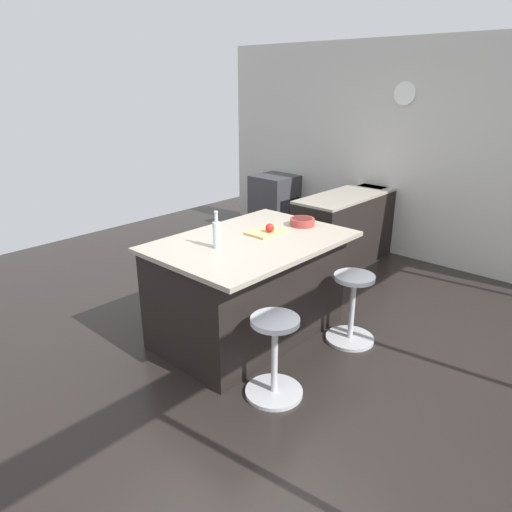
% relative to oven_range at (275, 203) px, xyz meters
% --- Properties ---
extents(ground_plane, '(7.83, 7.83, 0.00)m').
position_rel_oven_range_xyz_m(ground_plane, '(2.66, 1.90, -0.44)').
color(ground_plane, black).
extents(interior_partition_left, '(0.15, 5.91, 2.74)m').
position_rel_oven_range_xyz_m(interior_partition_left, '(-0.35, 1.90, 0.93)').
color(interior_partition_left, beige).
rests_on(interior_partition_left, ground_plane).
extents(sink_cabinet, '(2.42, 0.60, 1.18)m').
position_rel_oven_range_xyz_m(sink_cabinet, '(-0.00, 1.56, 0.02)').
color(sink_cabinet, black).
rests_on(sink_cabinet, ground_plane).
extents(oven_range, '(0.60, 0.61, 0.87)m').
position_rel_oven_range_xyz_m(oven_range, '(0.00, 0.00, 0.00)').
color(oven_range, '#38383D').
rests_on(oven_range, ground_plane).
extents(kitchen_island, '(1.71, 1.20, 0.94)m').
position_rel_oven_range_xyz_m(kitchen_island, '(2.63, 1.92, 0.04)').
color(kitchen_island, black).
rests_on(kitchen_island, ground_plane).
extents(stool_by_window, '(0.44, 0.44, 0.65)m').
position_rel_oven_range_xyz_m(stool_by_window, '(2.10, 2.70, -0.13)').
color(stool_by_window, '#B7B7BC').
rests_on(stool_by_window, ground_plane).
extents(stool_middle, '(0.44, 0.44, 0.65)m').
position_rel_oven_range_xyz_m(stool_middle, '(3.17, 2.70, -0.13)').
color(stool_middle, '#B7B7BC').
rests_on(stool_middle, ground_plane).
extents(cutting_board, '(0.36, 0.24, 0.02)m').
position_rel_oven_range_xyz_m(cutting_board, '(2.40, 1.94, 0.52)').
color(cutting_board, tan).
rests_on(cutting_board, kitchen_island).
extents(apple_red, '(0.08, 0.08, 0.08)m').
position_rel_oven_range_xyz_m(apple_red, '(2.41, 1.99, 0.57)').
color(apple_red, red).
rests_on(apple_red, cutting_board).
extents(water_bottle, '(0.06, 0.06, 0.31)m').
position_rel_oven_range_xyz_m(water_bottle, '(2.99, 1.91, 0.63)').
color(water_bottle, silver).
rests_on(water_bottle, kitchen_island).
extents(fruit_bowl, '(0.23, 0.23, 0.07)m').
position_rel_oven_range_xyz_m(fruit_bowl, '(2.00, 2.04, 0.55)').
color(fruit_bowl, '#993833').
rests_on(fruit_bowl, kitchen_island).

